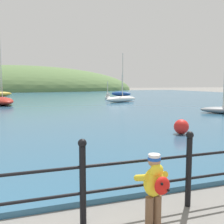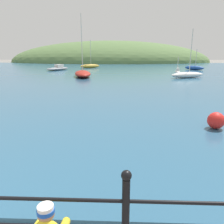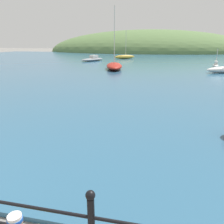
{
  "view_description": "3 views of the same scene",
  "coord_description": "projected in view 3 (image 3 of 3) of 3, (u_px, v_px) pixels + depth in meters",
  "views": [
    {
      "loc": [
        1.12,
        -1.88,
        1.95
      ],
      "look_at": [
        4.21,
        7.12,
        0.9
      ],
      "focal_mm": 42.0,
      "sensor_mm": 36.0,
      "label": 1
    },
    {
      "loc": [
        3.48,
        -0.63,
        2.43
      ],
      "look_at": [
        3.24,
        5.66,
        0.76
      ],
      "focal_mm": 35.0,
      "sensor_mm": 36.0,
      "label": 2
    },
    {
      "loc": [
        4.27,
        -0.55,
        2.88
      ],
      "look_at": [
        3.05,
        5.04,
        1.04
      ],
      "focal_mm": 35.0,
      "sensor_mm": 36.0,
      "label": 3
    }
  ],
  "objects": [
    {
      "name": "boat_green_fishing",
      "position": [
        93.0,
        59.0,
        33.4
      ],
      "size": [
        3.24,
        4.43,
        0.86
      ],
      "color": "gray",
      "rests_on": "water"
    },
    {
      "name": "boat_white_sailboat",
      "position": [
        125.0,
        57.0,
        37.64
      ],
      "size": [
        3.54,
        2.86,
        4.66
      ],
      "color": "gold",
      "rests_on": "water"
    },
    {
      "name": "water",
      "position": [
        131.0,
        62.0,
        32.01
      ],
      "size": [
        80.0,
        60.0,
        0.1
      ],
      "primitive_type": "cube",
      "color": "#2D5B7A",
      "rests_on": "ground"
    },
    {
      "name": "boat_mid_harbor",
      "position": [
        114.0,
        66.0,
        23.31
      ],
      "size": [
        2.72,
        5.29,
        6.22
      ],
      "color": "maroon",
      "rests_on": "water"
    },
    {
      "name": "far_hillside",
      "position": [
        147.0,
        52.0,
        66.73
      ],
      "size": [
        60.73,
        33.4,
        12.83
      ],
      "color": "#567542",
      "rests_on": "ground"
    },
    {
      "name": "boat_nearest_quay",
      "position": [
        216.0,
        65.0,
        24.96
      ],
      "size": [
        0.89,
        2.16,
        2.06
      ],
      "color": "silver",
      "rests_on": "water"
    }
  ]
}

